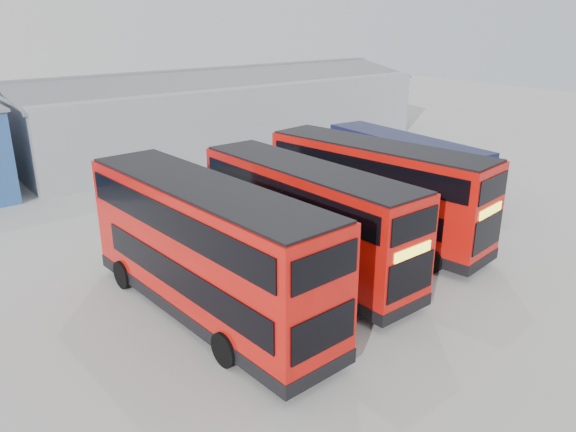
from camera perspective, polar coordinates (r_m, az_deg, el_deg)
The scene contains 6 objects.
ground_plane at distance 24.57m, azimuth 1.22°, elevation -3.41°, with size 120.00×120.00×0.00m, color #9A9A95.
maintenance_shed at distance 44.17m, azimuth -7.14°, elevation 10.53°, with size 30.50×12.00×5.89m.
double_decker_left at distance 18.68m, azimuth -8.31°, elevation -3.70°, with size 3.35×11.18×4.67m.
double_decker_centre at distance 21.65m, azimuth 1.84°, elevation -0.54°, with size 2.85×10.39×4.36m.
double_decker_right at distance 25.12m, azimuth 8.92°, elevation 2.27°, with size 4.06×10.75×4.45m.
single_decker_blue at distance 33.66m, azimuth 11.67°, elevation 5.35°, with size 3.35×11.17×2.98m.
Camera 1 is at (-14.22, -17.50, 9.77)m, focal length 35.00 mm.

